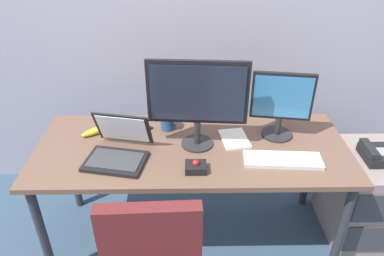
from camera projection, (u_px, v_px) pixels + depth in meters
The scene contains 13 objects.
ground_plane at pixel (192, 235), 2.42m from camera, with size 8.00×8.00×0.00m, color #344B61.
desk at pixel (192, 156), 2.08m from camera, with size 1.76×0.72×0.72m.
file_cabinet at pixel (363, 194), 2.33m from camera, with size 0.42×0.53×0.59m.
desk_phone at pixel (376, 154), 2.14m from camera, with size 0.17×0.20×0.09m.
monitor_main at pixel (198, 97), 1.90m from camera, with size 0.54×0.18×0.50m.
monitor_side at pixel (281, 102), 2.03m from camera, with size 0.34×0.18×0.40m.
keyboard at pixel (283, 160), 1.92m from camera, with size 0.42×0.16×0.03m.
laptop at pixel (118, 149), 1.93m from camera, with size 0.36×0.36×0.23m.
trackball_mouse at pixel (196, 167), 1.85m from camera, with size 0.11×0.09×0.07m.
coffee_mug at pixel (168, 121), 2.18m from camera, with size 0.09×0.08×0.10m.
paper_notepad at pixel (234, 139), 2.10m from camera, with size 0.15×0.21×0.01m, color white.
cell_phone at pixel (141, 131), 2.18m from camera, with size 0.07×0.14×0.01m, color black.
banana at pixel (97, 131), 2.15m from camera, with size 0.19×0.04×0.04m, color yellow.
Camera 1 is at (-0.02, -1.69, 1.88)m, focal length 33.90 mm.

